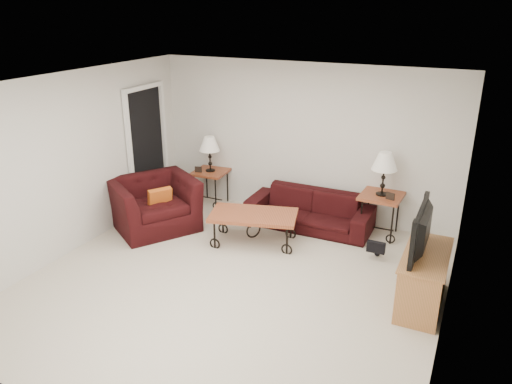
# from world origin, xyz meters

# --- Properties ---
(ground) EXTENTS (5.00, 5.00, 0.00)m
(ground) POSITION_xyz_m (0.00, 0.00, 0.00)
(ground) COLOR beige
(ground) RESTS_ON ground
(wall_back) EXTENTS (5.00, 0.02, 2.50)m
(wall_back) POSITION_xyz_m (0.00, 2.50, 1.25)
(wall_back) COLOR silver
(wall_back) RESTS_ON ground
(wall_front) EXTENTS (5.00, 0.02, 2.50)m
(wall_front) POSITION_xyz_m (0.00, -2.50, 1.25)
(wall_front) COLOR silver
(wall_front) RESTS_ON ground
(wall_left) EXTENTS (0.02, 5.00, 2.50)m
(wall_left) POSITION_xyz_m (-2.50, 0.00, 1.25)
(wall_left) COLOR silver
(wall_left) RESTS_ON ground
(wall_right) EXTENTS (0.02, 5.00, 2.50)m
(wall_right) POSITION_xyz_m (2.50, 0.00, 1.25)
(wall_right) COLOR silver
(wall_right) RESTS_ON ground
(ceiling) EXTENTS (5.00, 5.00, 0.00)m
(ceiling) POSITION_xyz_m (0.00, 0.00, 2.50)
(ceiling) COLOR white
(ceiling) RESTS_ON wall_back
(doorway) EXTENTS (0.08, 0.94, 2.04)m
(doorway) POSITION_xyz_m (-2.47, 1.65, 1.02)
(doorway) COLOR black
(doorway) RESTS_ON ground
(sofa) EXTENTS (1.96, 0.77, 0.57)m
(sofa) POSITION_xyz_m (0.31, 2.02, 0.29)
(sofa) COLOR black
(sofa) RESTS_ON ground
(side_table_left) EXTENTS (0.60, 0.60, 0.61)m
(side_table_left) POSITION_xyz_m (-1.58, 2.20, 0.31)
(side_table_left) COLOR #9B4D27
(side_table_left) RESTS_ON ground
(side_table_right) EXTENTS (0.63, 0.63, 0.66)m
(side_table_right) POSITION_xyz_m (1.37, 2.20, 0.33)
(side_table_right) COLOR #9B4D27
(side_table_right) RESTS_ON ground
(lamp_left) EXTENTS (0.37, 0.37, 0.61)m
(lamp_left) POSITION_xyz_m (-1.58, 2.20, 0.92)
(lamp_left) COLOR black
(lamp_left) RESTS_ON side_table_left
(lamp_right) EXTENTS (0.39, 0.39, 0.66)m
(lamp_right) POSITION_xyz_m (1.37, 2.20, 0.99)
(lamp_right) COLOR black
(lamp_right) RESTS_ON side_table_right
(photo_frame_left) EXTENTS (0.12, 0.04, 0.10)m
(photo_frame_left) POSITION_xyz_m (-1.73, 2.05, 0.66)
(photo_frame_left) COLOR black
(photo_frame_left) RESTS_ON side_table_left
(photo_frame_right) EXTENTS (0.13, 0.05, 0.11)m
(photo_frame_right) POSITION_xyz_m (1.52, 2.05, 0.71)
(photo_frame_right) COLOR black
(photo_frame_right) RESTS_ON side_table_right
(coffee_table) EXTENTS (1.39, 0.98, 0.47)m
(coffee_table) POSITION_xyz_m (-0.25, 1.14, 0.23)
(coffee_table) COLOR #9B4D27
(coffee_table) RESTS_ON ground
(armchair) EXTENTS (1.58, 1.62, 0.80)m
(armchair) POSITION_xyz_m (-1.88, 0.96, 0.40)
(armchair) COLOR black
(armchair) RESTS_ON ground
(throw_pillow) EXTENTS (0.28, 0.35, 0.36)m
(throw_pillow) POSITION_xyz_m (-1.72, 0.91, 0.52)
(throw_pillow) COLOR #B93A17
(throw_pillow) RESTS_ON armchair
(tv_stand) EXTENTS (0.46, 1.11, 0.67)m
(tv_stand) POSITION_xyz_m (2.23, 0.54, 0.33)
(tv_stand) COLOR #BB7145
(tv_stand) RESTS_ON ground
(television) EXTENTS (0.13, 0.99, 0.57)m
(television) POSITION_xyz_m (2.21, 0.54, 0.95)
(television) COLOR black
(television) RESTS_ON tv_stand
(backpack) EXTENTS (0.41, 0.33, 0.50)m
(backpack) POSITION_xyz_m (1.51, 1.50, 0.25)
(backpack) COLOR black
(backpack) RESTS_ON ground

